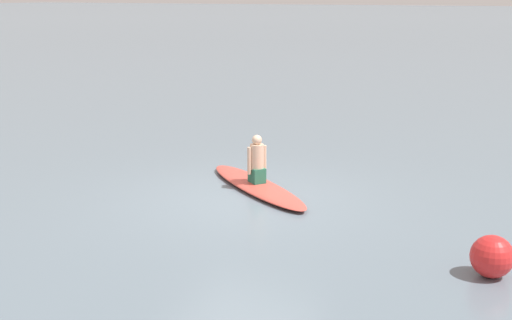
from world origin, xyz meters
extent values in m
plane|color=slate|center=(0.00, 0.00, 0.00)|extent=(400.00, 400.00, 0.00)
ellipsoid|color=#D84C3F|center=(-0.09, 0.63, 0.07)|extent=(3.16, 2.53, 0.14)
cube|color=#26664C|center=(-0.09, 0.63, 0.28)|extent=(0.38, 0.37, 0.28)
cylinder|color=#D6AD8E|center=(-0.09, 0.63, 0.63)|extent=(0.36, 0.36, 0.46)
sphere|color=#D6AD8E|center=(-0.09, 0.63, 0.94)|extent=(0.18, 0.18, 0.18)
cylinder|color=#D6AD8E|center=(0.01, 0.76, 0.57)|extent=(0.10, 0.10, 0.51)
cylinder|color=#D6AD8E|center=(-0.18, 0.50, 0.57)|extent=(0.10, 0.10, 0.51)
sphere|color=red|center=(4.40, -1.52, 0.28)|extent=(0.55, 0.55, 0.55)
camera|label=1|loc=(5.43, -10.06, 3.54)|focal=47.38mm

